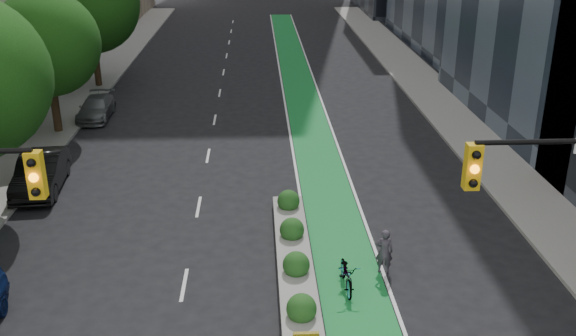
{
  "coord_description": "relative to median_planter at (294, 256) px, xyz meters",
  "views": [
    {
      "loc": [
        0.01,
        -12.3,
        11.45
      ],
      "look_at": [
        1.07,
        8.7,
        3.0
      ],
      "focal_mm": 40.0,
      "sensor_mm": 36.0,
      "label": 1
    }
  ],
  "objects": [
    {
      "name": "sidewalk_left",
      "position": [
        -13.0,
        17.96,
        -0.3
      ],
      "size": [
        3.6,
        90.0,
        0.15
      ],
      "primitive_type": "cube",
      "color": "gray",
      "rests_on": "ground"
    },
    {
      "name": "sidewalk_right",
      "position": [
        10.6,
        17.96,
        -0.3
      ],
      "size": [
        3.6,
        90.0,
        0.15
      ],
      "primitive_type": "cube",
      "color": "gray",
      "rests_on": "ground"
    },
    {
      "name": "bike_lane_paint",
      "position": [
        1.8,
        22.96,
        -0.37
      ],
      "size": [
        2.2,
        70.0,
        0.01
      ],
      "primitive_type": "cube",
      "color": "#178135",
      "rests_on": "ground"
    },
    {
      "name": "tree_midfar",
      "position": [
        -12.2,
        14.96,
        4.57
      ],
      "size": [
        5.6,
        5.6,
        7.76
      ],
      "color": "black",
      "rests_on": "ground"
    },
    {
      "name": "tree_far",
      "position": [
        -12.2,
        24.96,
        5.32
      ],
      "size": [
        6.6,
        6.6,
        9.0
      ],
      "color": "black",
      "rests_on": "ground"
    },
    {
      "name": "median_planter",
      "position": [
        0.0,
        0.0,
        0.0
      ],
      "size": [
        1.2,
        10.26,
        1.1
      ],
      "color": "gray",
      "rests_on": "ground"
    },
    {
      "name": "bicycle",
      "position": [
        1.62,
        -1.46,
        0.15
      ],
      "size": [
        0.74,
        1.99,
        1.04
      ],
      "primitive_type": "imported",
      "rotation": [
        0.0,
        0.0,
        0.02
      ],
      "color": "gray",
      "rests_on": "ground"
    },
    {
      "name": "cyclist",
      "position": [
        3.0,
        -0.56,
        0.43
      ],
      "size": [
        0.64,
        0.47,
        1.61
      ],
      "primitive_type": "imported",
      "rotation": [
        0.0,
        0.0,
        2.98
      ],
      "color": "#3C3641",
      "rests_on": "ground"
    },
    {
      "name": "parked_car_left_mid",
      "position": [
        -10.7,
        7.14,
        0.44
      ],
      "size": [
        2.13,
        5.06,
        1.62
      ],
      "primitive_type": "imported",
      "rotation": [
        0.0,
        0.0,
        0.09
      ],
      "color": "black",
      "rests_on": "ground"
    },
    {
      "name": "parked_car_left_far",
      "position": [
        -10.7,
        17.66,
        0.26
      ],
      "size": [
        1.85,
        4.37,
        1.26
      ],
      "primitive_type": "imported",
      "rotation": [
        0.0,
        0.0,
        0.02
      ],
      "color": "#5D6062",
      "rests_on": "ground"
    }
  ]
}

